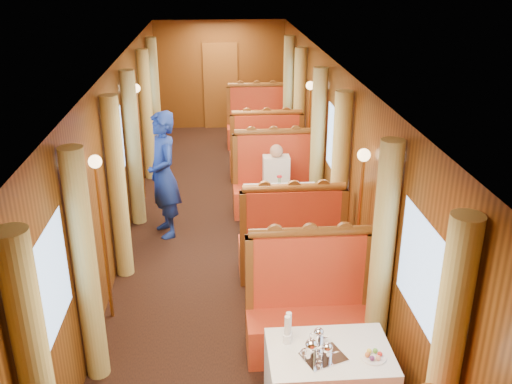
{
  "coord_description": "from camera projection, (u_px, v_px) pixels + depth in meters",
  "views": [
    {
      "loc": [
        -0.17,
        -7.36,
        3.83
      ],
      "look_at": [
        0.33,
        -0.69,
        1.05
      ],
      "focal_mm": 40.0,
      "sensor_mm": 36.0,
      "label": 1
    }
  ],
  "objects": [
    {
      "name": "teapot_right",
      "position": [
        327.0,
        354.0,
        4.67
      ],
      "size": [
        0.18,
        0.15,
        0.12
      ],
      "primitive_type": null,
      "rotation": [
        0.0,
        0.0,
        -0.31
      ],
      "color": "silver",
      "rests_on": "tea_tray"
    },
    {
      "name": "curtain_left_far_b",
      "position": [
        155.0,
        96.0,
        11.66
      ],
      "size": [
        0.22,
        0.22,
        2.35
      ],
      "primitive_type": "cylinder",
      "color": "tan",
      "rests_on": "floor"
    },
    {
      "name": "banquette_mid_fwd",
      "position": [
        291.0,
        246.0,
        7.21
      ],
      "size": [
        1.3,
        0.55,
        1.34
      ],
      "color": "#B11713",
      "rests_on": "floor"
    },
    {
      "name": "table_mid",
      "position": [
        281.0,
        216.0,
        8.17
      ],
      "size": [
        1.05,
        0.72,
        0.75
      ],
      "primitive_type": "cube",
      "color": "white",
      "rests_on": "floor"
    },
    {
      "name": "teapot_back",
      "position": [
        319.0,
        338.0,
        4.86
      ],
      "size": [
        0.17,
        0.15,
        0.12
      ],
      "primitive_type": null,
      "rotation": [
        0.0,
        0.0,
        -0.25
      ],
      "color": "silver",
      "rests_on": "tea_tray"
    },
    {
      "name": "wall_left",
      "position": [
        117.0,
        163.0,
        7.68
      ],
      "size": [
        0.01,
        12.0,
        2.5
      ],
      "primitive_type": null,
      "rotation": [
        1.57,
        0.0,
        1.57
      ],
      "color": "brown",
      "rests_on": "floor"
    },
    {
      "name": "table_far",
      "position": [
        261.0,
        143.0,
        11.39
      ],
      "size": [
        1.05,
        0.72,
        0.75
      ],
      "primitive_type": "cube",
      "color": "white",
      "rests_on": "floor"
    },
    {
      "name": "curtain_left_far_a",
      "position": [
        147.0,
        116.0,
        10.22
      ],
      "size": [
        0.22,
        0.22,
        2.35
      ],
      "primitive_type": "cylinder",
      "color": "tan",
      "rests_on": "floor"
    },
    {
      "name": "cup_inboard",
      "position": [
        287.0,
        332.0,
        4.86
      ],
      "size": [
        0.08,
        0.08,
        0.26
      ],
      "rotation": [
        0.0,
        0.0,
        -0.03
      ],
      "color": "white",
      "rests_on": "table_near"
    },
    {
      "name": "banquette_near_aft",
      "position": [
        309.0,
        314.0,
        5.86
      ],
      "size": [
        1.3,
        0.55,
        1.34
      ],
      "color": "#B11713",
      "rests_on": "floor"
    },
    {
      "name": "window_right_far",
      "position": [
        299.0,
        89.0,
        11.03
      ],
      "size": [
        0.01,
        1.2,
        0.9
      ],
      "primitive_type": null,
      "rotation": [
        1.57,
        0.0,
        -1.57
      ],
      "color": "#84ADE0",
      "rests_on": "wall_right"
    },
    {
      "name": "fruit_plate",
      "position": [
        373.0,
        356.0,
        4.71
      ],
      "size": [
        0.21,
        0.21,
        0.05
      ],
      "rotation": [
        0.0,
        0.0,
        0.42
      ],
      "color": "white",
      "rests_on": "table_near"
    },
    {
      "name": "sconce_left_fore",
      "position": [
        100.0,
        206.0,
        6.02
      ],
      "size": [
        0.14,
        0.14,
        1.95
      ],
      "color": "#BF8C3F",
      "rests_on": "floor"
    },
    {
      "name": "rose_vase_far",
      "position": [
        260.0,
        116.0,
        11.18
      ],
      "size": [
        0.06,
        0.06,
        0.36
      ],
      "rotation": [
        0.0,
        0.0,
        -0.34
      ],
      "color": "silver",
      "rests_on": "table_far"
    },
    {
      "name": "floor",
      "position": [
        230.0,
        241.0,
        8.26
      ],
      "size": [
        3.0,
        12.0,
        0.01
      ],
      "primitive_type": null,
      "color": "black",
      "rests_on": "ground"
    },
    {
      "name": "sconce_right_fore",
      "position": [
        361.0,
        198.0,
        6.21
      ],
      "size": [
        0.14,
        0.14,
        1.95
      ],
      "color": "#BF8C3F",
      "rests_on": "floor"
    },
    {
      "name": "doorway_far",
      "position": [
        221.0,
        86.0,
        13.37
      ],
      "size": [
        0.8,
        0.04,
        2.0
      ],
      "primitive_type": "cube",
      "color": "brown",
      "rests_on": "floor"
    },
    {
      "name": "curtain_right_near_a",
      "position": [
        444.0,
        368.0,
        3.96
      ],
      "size": [
        0.22,
        0.22,
        2.35
      ],
      "primitive_type": "cylinder",
      "color": "tan",
      "rests_on": "floor"
    },
    {
      "name": "cup_outboard",
      "position": [
        289.0,
        329.0,
        4.91
      ],
      "size": [
        0.08,
        0.08,
        0.26
      ],
      "rotation": [
        0.0,
        0.0,
        0.35
      ],
      "color": "white",
      "rests_on": "table_near"
    },
    {
      "name": "curtain_right_mid_a",
      "position": [
        339.0,
        183.0,
        7.18
      ],
      "size": [
        0.22,
        0.22,
        2.35
      ],
      "primitive_type": "cylinder",
      "color": "tan",
      "rests_on": "floor"
    },
    {
      "name": "window_left_far",
      "position": [
        144.0,
        91.0,
        10.82
      ],
      "size": [
        0.01,
        1.2,
        0.9
      ],
      "primitive_type": null,
      "rotation": [
        1.57,
        0.0,
        1.57
      ],
      "color": "#84ADE0",
      "rests_on": "wall_left"
    },
    {
      "name": "window_left_mid",
      "position": [
        116.0,
        149.0,
        7.6
      ],
      "size": [
        0.01,
        1.2,
        0.9
      ],
      "primitive_type": null,
      "rotation": [
        1.57,
        0.0,
        1.57
      ],
      "color": "#84ADE0",
      "rests_on": "wall_left"
    },
    {
      "name": "curtain_right_far_b",
      "position": [
        288.0,
        94.0,
        11.85
      ],
      "size": [
        0.22,
        0.22,
        2.35
      ],
      "primitive_type": "cylinder",
      "color": "tan",
      "rests_on": "floor"
    },
    {
      "name": "window_right_near",
      "position": [
        425.0,
        276.0,
        4.58
      ],
      "size": [
        0.01,
        1.2,
        0.9
      ],
      "primitive_type": null,
      "rotation": [
        1.57,
        0.0,
        -1.57
      ],
      "color": "#84ADE0",
      "rests_on": "wall_right"
    },
    {
      "name": "banquette_far_aft",
      "position": [
        257.0,
        126.0,
        12.31
      ],
      "size": [
        1.3,
        0.55,
        1.34
      ],
      "color": "#B11713",
      "rests_on": "floor"
    },
    {
      "name": "steward",
      "position": [
        163.0,
        175.0,
        8.15
      ],
      "size": [
        0.66,
        0.79,
        1.86
      ],
      "primitive_type": "imported",
      "rotation": [
        0.0,
        0.0,
        -1.2
      ],
      "color": "navy",
      "rests_on": "floor"
    },
    {
      "name": "wall_right",
      "position": [
        336.0,
        157.0,
        7.88
      ],
      "size": [
        0.01,
        12.0,
        2.5
      ],
      "primitive_type": null,
      "rotation": [
        1.57,
        0.0,
        -1.57
      ],
      "color": "brown",
      "rests_on": "floor"
    },
    {
      "name": "curtain_left_mid_a",
      "position": [
        118.0,
        189.0,
        6.99
      ],
      "size": [
        0.22,
        0.22,
        2.35
      ],
      "primitive_type": "cylinder",
      "color": "tan",
      "rests_on": "floor"
    },
    {
      "name": "ceiling",
      "position": [
        226.0,
        68.0,
        7.3
      ],
      "size": [
        3.0,
        12.0,
        0.01
      ],
      "primitive_type": null,
      "rotation": [
        3.14,
        0.0,
        0.0
      ],
      "color": "silver",
      "rests_on": "wall_left"
    },
    {
      "name": "window_left_near",
      "position": [
        48.0,
        290.0,
        4.38
      ],
      "size": [
        0.01,
        1.2,
        0.9
      ],
      "primitive_type": null,
      "rotation": [
        1.57,
        0.0,
        1.57
      ],
      "color": "#84ADE0",
      "rests_on": "wall_left"
    },
    {
      "name": "wall_far",
      "position": [
        220.0,
        75.0,
        13.31
      ],
      "size": [
        3.0,
        0.01,
        2.5
      ],
      "primitive_type": null,
      "rotation": [
        1.57,
        0.0,
        0.0
      ],
      "color": "brown",
      "rests_on": "floor"
    },
    {
      "name": "curtain_left_near_b",
      "position": [
        86.0,
        270.0,
        5.21
      ],
      "size": [
        0.22,
        0.22,
        2.35
      ],
      "primitive_type": "cylinder",
      "color": "tan",
      "rests_on": "floor"
    },
    {
      "name": "sconce_left_aft",
      "position": [
        138.0,
        119.0,
        9.24
      ],
      "size": [
        0.14,
        0.14,
        1.95
      ],
      "color": "#BF8C3F",
      "rests_on": "floor"
    },
    {
      "name": "tea_tray",
      "position": [
        323.0,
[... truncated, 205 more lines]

